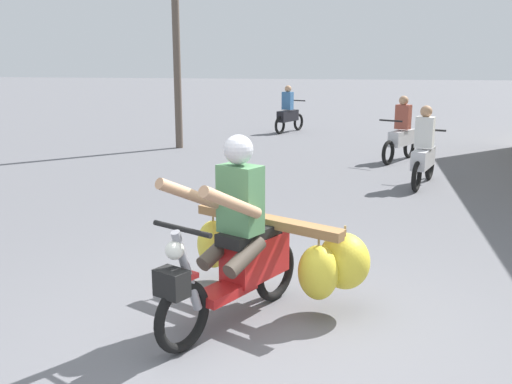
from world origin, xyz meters
TOP-DOWN VIEW (x-y plane):
  - ground_plane at (0.00, 0.00)m, footprint 120.00×120.00m
  - motorbike_main_loaded at (-0.14, 0.73)m, footprint 1.78×1.95m
  - motorbike_distant_ahead_left at (1.45, 8.74)m, footprint 0.85×1.49m
  - motorbike_distant_ahead_right at (-1.60, 13.18)m, footprint 0.78×1.52m
  - motorbike_distant_far_ahead at (1.69, 6.18)m, footprint 0.66×1.58m
  - utility_pole at (-3.86, 9.66)m, footprint 0.18×0.18m

SIDE VIEW (x-z plane):
  - ground_plane at x=0.00m, z-range 0.00..0.00m
  - motorbike_main_loaded at x=-0.14m, z-range -0.23..1.35m
  - motorbike_distant_ahead_left at x=1.45m, z-range -0.13..1.27m
  - motorbike_distant_ahead_right at x=-1.60m, z-range -0.13..1.27m
  - motorbike_distant_far_ahead at x=1.69m, z-range -0.13..1.27m
  - utility_pole at x=-3.86m, z-range 0.00..5.48m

